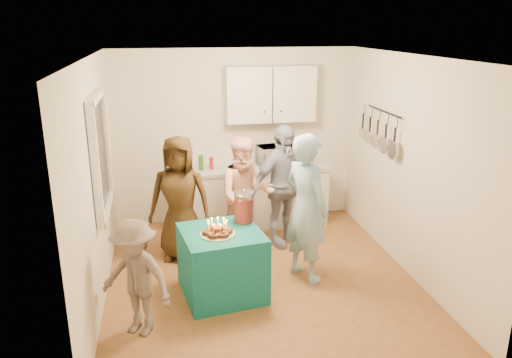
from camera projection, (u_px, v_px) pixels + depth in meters
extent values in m
plane|color=brown|center=(261.00, 279.00, 5.99)|extent=(4.00, 4.00, 0.00)
plane|color=white|center=(262.00, 57.00, 5.21)|extent=(4.00, 4.00, 0.00)
plane|color=silver|center=(235.00, 137.00, 7.47)|extent=(3.60, 3.60, 0.00)
plane|color=silver|center=(95.00, 185.00, 5.27)|extent=(4.00, 4.00, 0.00)
plane|color=silver|center=(410.00, 167.00, 5.92)|extent=(4.00, 4.00, 0.00)
cube|color=black|center=(99.00, 155.00, 5.49)|extent=(0.04, 1.00, 1.20)
cube|color=white|center=(252.00, 197.00, 7.49)|extent=(2.20, 0.58, 0.86)
cube|color=beige|center=(252.00, 168.00, 7.35)|extent=(2.24, 0.62, 0.05)
cube|color=white|center=(270.00, 94.00, 7.23)|extent=(1.30, 0.30, 0.80)
cube|color=black|center=(381.00, 131.00, 6.47)|extent=(0.12, 1.00, 0.60)
imported|color=white|center=(276.00, 156.00, 7.36)|extent=(0.59, 0.44, 0.30)
cube|color=#0E635F|center=(222.00, 263.00, 5.56)|extent=(0.97, 0.97, 0.76)
cylinder|color=#AD130D|center=(244.00, 207.00, 5.67)|extent=(0.22, 0.22, 0.34)
imported|color=#94BDD8|center=(306.00, 208.00, 5.78)|extent=(0.68, 0.77, 1.77)
imported|color=brown|center=(180.00, 198.00, 6.33)|extent=(0.89, 0.69, 1.62)
imported|color=#FF9285|center=(246.00, 196.00, 6.51)|extent=(0.78, 0.62, 1.56)
imported|color=#111639|center=(282.00, 186.00, 6.72)|extent=(1.06, 0.81, 1.68)
imported|color=#5E524B|center=(136.00, 278.00, 4.79)|extent=(0.89, 0.80, 1.19)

